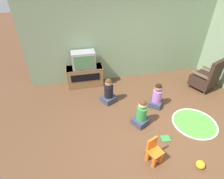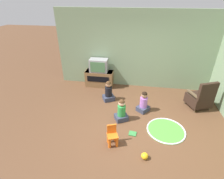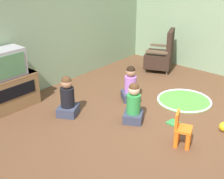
{
  "view_description": "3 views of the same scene",
  "coord_description": "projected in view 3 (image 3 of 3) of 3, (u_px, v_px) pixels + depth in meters",
  "views": [
    {
      "loc": [
        -1.61,
        -2.41,
        2.96
      ],
      "look_at": [
        -0.93,
        0.66,
        0.81
      ],
      "focal_mm": 28.0,
      "sensor_mm": 36.0,
      "label": 1
    },
    {
      "loc": [
        0.04,
        -3.7,
        3.24
      ],
      "look_at": [
        -0.63,
        0.49,
        0.86
      ],
      "focal_mm": 28.0,
      "sensor_mm": 36.0,
      "label": 2
    },
    {
      "loc": [
        -4.0,
        -2.4,
        2.58
      ],
      "look_at": [
        -0.84,
        0.32,
        0.73
      ],
      "focal_mm": 50.0,
      "sensor_mm": 36.0,
      "label": 3
    }
  ],
  "objects": [
    {
      "name": "yellow_kid_chair",
      "position": [
        182.0,
        131.0,
        4.46
      ],
      "size": [
        0.31,
        0.31,
        0.52
      ],
      "rotation": [
        0.0,
        0.0,
        0.36
      ],
      "color": "orange",
      "rests_on": "ground_plane"
    },
    {
      "name": "ground_plane",
      "position": [
        159.0,
        119.0,
        5.24
      ],
      "size": [
        30.0,
        30.0,
        0.0
      ],
      "primitive_type": "plane",
      "color": "brown"
    },
    {
      "name": "child_watching_right",
      "position": [
        130.0,
        85.0,
        5.82
      ],
      "size": [
        0.45,
        0.46,
        0.67
      ],
      "rotation": [
        0.0,
        0.0,
        0.88
      ],
      "color": "#33384C",
      "rests_on": "ground_plane"
    },
    {
      "name": "black_armchair",
      "position": [
        161.0,
        56.0,
        7.26
      ],
      "size": [
        0.81,
        0.79,
        0.97
      ],
      "rotation": [
        0.0,
        0.0,
        3.55
      ],
      "color": "brown",
      "rests_on": "ground_plane"
    },
    {
      "name": "toy_ball",
      "position": [
        224.0,
        127.0,
        4.86
      ],
      "size": [
        0.15,
        0.15,
        0.15
      ],
      "color": "yellow",
      "rests_on": "ground_plane"
    },
    {
      "name": "book",
      "position": [
        173.0,
        123.0,
        5.11
      ],
      "size": [
        0.21,
        0.19,
        0.02
      ],
      "rotation": [
        0.0,
        0.0,
        3.02
      ],
      "color": "#337F3D",
      "rests_on": "ground_plane"
    },
    {
      "name": "child_watching_center",
      "position": [
        68.0,
        98.0,
        5.27
      ],
      "size": [
        0.47,
        0.45,
        0.71
      ],
      "rotation": [
        0.0,
        0.0,
        0.51
      ],
      "color": "#33384C",
      "rests_on": "ground_plane"
    },
    {
      "name": "wall_back",
      "position": [
        50.0,
        17.0,
        6.11
      ],
      "size": [
        5.76,
        0.12,
        2.8
      ],
      "color": "gray",
      "rests_on": "ground_plane"
    },
    {
      "name": "tv_cabinet",
      "position": [
        8.0,
        92.0,
        5.47
      ],
      "size": [
        1.06,
        0.44,
        0.61
      ],
      "color": "brown",
      "rests_on": "ground_plane"
    },
    {
      "name": "child_watching_left",
      "position": [
        134.0,
        105.0,
        5.07
      ],
      "size": [
        0.45,
        0.43,
        0.68
      ],
      "rotation": [
        0.0,
        0.0,
        0.51
      ],
      "color": "#33384C",
      "rests_on": "ground_plane"
    },
    {
      "name": "television",
      "position": [
        4.0,
        63.0,
        5.25
      ],
      "size": [
        0.66,
        0.39,
        0.49
      ],
      "color": "#939399",
      "rests_on": "tv_cabinet"
    },
    {
      "name": "play_mat",
      "position": [
        184.0,
        100.0,
        5.88
      ],
      "size": [
        1.02,
        1.02,
        0.04
      ],
      "color": "green",
      "rests_on": "ground_plane"
    }
  ]
}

